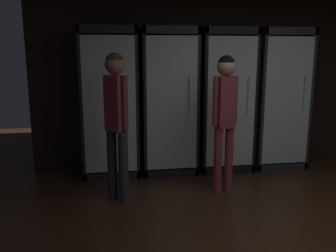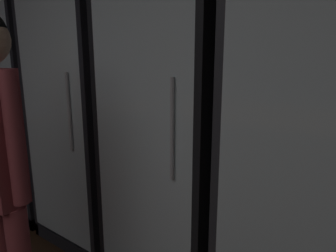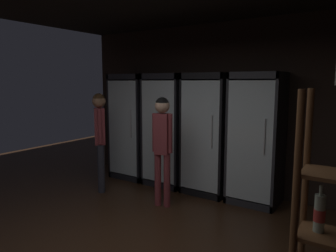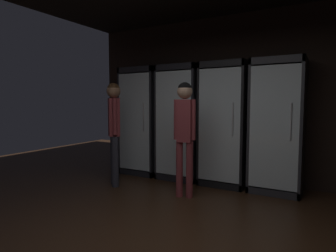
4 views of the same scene
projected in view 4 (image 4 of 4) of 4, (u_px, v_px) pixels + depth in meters
wall_back at (250, 99)px, 4.76m from camera, size 6.00×0.06×2.80m
cooler_far_left at (145, 122)px, 5.46m from camera, size 0.74×0.63×1.97m
cooler_left at (182, 123)px, 5.07m from camera, size 0.74×0.63×1.97m
cooler_center at (226, 126)px, 4.68m from camera, size 0.74×0.63×1.97m
cooler_right at (278, 128)px, 4.29m from camera, size 0.74×0.63×1.97m
shopper_near at (185, 125)px, 3.99m from camera, size 0.31×0.21×1.61m
shopper_far at (114, 123)px, 4.57m from camera, size 0.26×0.26×1.64m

